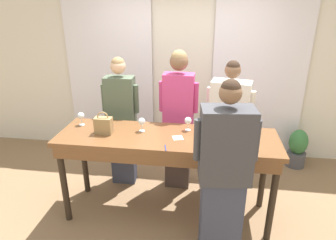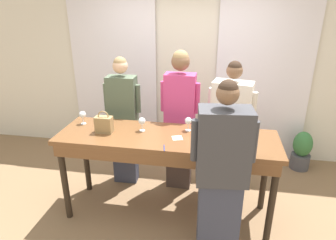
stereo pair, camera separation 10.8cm
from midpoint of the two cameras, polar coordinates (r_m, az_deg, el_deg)
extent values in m
plane|color=#846647|center=(3.73, -1.02, -17.07)|extent=(18.00, 18.00, 0.00)
cube|color=silver|center=(4.63, 2.10, 10.17)|extent=(12.00, 0.06, 2.80)
cube|color=white|center=(4.83, -11.65, 9.55)|extent=(1.35, 0.03, 2.69)
cube|color=white|center=(4.60, 16.29, 8.53)|extent=(1.35, 0.03, 2.69)
cube|color=brown|center=(3.20, -1.14, -3.39)|extent=(2.35, 0.70, 0.05)
cube|color=brown|center=(2.95, -2.17, -7.67)|extent=(2.26, 0.03, 0.12)
cylinder|color=#2D2319|center=(3.55, -20.03, -11.34)|extent=(0.07, 0.07, 0.95)
cylinder|color=#2D2319|center=(3.25, 18.31, -14.50)|extent=(0.07, 0.07, 0.95)
cylinder|color=#2D2319|center=(3.97, -16.45, -7.13)|extent=(0.07, 0.07, 0.95)
cylinder|color=#2D2319|center=(3.71, 16.96, -9.45)|extent=(0.07, 0.07, 0.95)
cylinder|color=black|center=(3.27, 14.33, -1.23)|extent=(0.08, 0.08, 0.19)
cone|color=black|center=(3.23, 14.53, 0.69)|extent=(0.08, 0.08, 0.04)
cylinder|color=black|center=(3.21, 14.63, 1.73)|extent=(0.03, 0.03, 0.08)
cylinder|color=beige|center=(3.28, 14.32, -1.38)|extent=(0.08, 0.08, 0.08)
cube|color=#997A4C|center=(3.29, -13.10, -1.05)|extent=(0.18, 0.10, 0.18)
torus|color=#997A4C|center=(3.26, -13.25, 0.52)|extent=(0.12, 0.01, 0.12)
cylinder|color=white|center=(3.32, 2.87, -1.91)|extent=(0.06, 0.06, 0.00)
cylinder|color=white|center=(3.31, 2.88, -1.26)|extent=(0.01, 0.01, 0.08)
sphere|color=white|center=(3.28, 2.90, -0.11)|extent=(0.08, 0.08, 0.08)
cylinder|color=white|center=(2.99, 7.56, -4.95)|extent=(0.06, 0.06, 0.00)
cylinder|color=white|center=(2.97, 7.60, -4.25)|extent=(0.01, 0.01, 0.08)
sphere|color=white|center=(2.94, 7.67, -3.00)|extent=(0.08, 0.08, 0.08)
cylinder|color=white|center=(3.25, 8.74, -2.75)|extent=(0.06, 0.06, 0.00)
cylinder|color=white|center=(3.23, 8.78, -2.09)|extent=(0.01, 0.01, 0.08)
sphere|color=white|center=(3.20, 8.85, -0.92)|extent=(0.08, 0.08, 0.08)
sphere|color=beige|center=(3.21, 8.84, -1.08)|extent=(0.05, 0.05, 0.05)
cylinder|color=white|center=(3.31, -5.90, -2.07)|extent=(0.06, 0.06, 0.00)
cylinder|color=white|center=(3.30, -5.93, -1.43)|extent=(0.01, 0.01, 0.08)
sphere|color=white|center=(3.27, -5.98, -0.27)|extent=(0.08, 0.08, 0.08)
cylinder|color=white|center=(2.92, 14.89, -6.25)|extent=(0.06, 0.06, 0.00)
cylinder|color=white|center=(2.90, 14.97, -5.54)|extent=(0.01, 0.01, 0.08)
sphere|color=white|center=(2.87, 15.11, -4.27)|extent=(0.08, 0.08, 0.08)
cylinder|color=white|center=(3.61, -16.90, -0.87)|extent=(0.06, 0.06, 0.00)
cylinder|color=white|center=(3.60, -16.97, -0.28)|extent=(0.01, 0.01, 0.08)
sphere|color=white|center=(3.57, -17.10, 0.79)|extent=(0.08, 0.08, 0.08)
cylinder|color=white|center=(2.99, 9.38, -5.07)|extent=(0.06, 0.06, 0.00)
cylinder|color=white|center=(2.97, 9.43, -4.37)|extent=(0.01, 0.01, 0.08)
sphere|color=white|center=(2.94, 9.51, -3.12)|extent=(0.08, 0.08, 0.08)
cylinder|color=white|center=(3.15, 6.93, -3.44)|extent=(0.06, 0.06, 0.00)
cylinder|color=white|center=(3.14, 6.97, -2.77)|extent=(0.01, 0.01, 0.08)
sphere|color=white|center=(3.11, 7.03, -1.56)|extent=(0.08, 0.08, 0.08)
cube|color=white|center=(3.13, 0.88, -3.43)|extent=(0.13, 0.13, 0.00)
cylinder|color=#193399|center=(2.92, -1.54, -5.36)|extent=(0.03, 0.13, 0.01)
cube|color=#383D51|center=(4.11, -9.21, -6.43)|extent=(0.31, 0.19, 0.82)
cube|color=#4C5B47|center=(3.82, -9.88, 3.36)|extent=(0.37, 0.22, 0.65)
sphere|color=#DBAD89|center=(3.70, -10.34, 10.01)|extent=(0.19, 0.19, 0.19)
sphere|color=#93754C|center=(3.69, -10.37, 10.50)|extent=(0.16, 0.16, 0.16)
cylinder|color=#4C5B47|center=(3.75, -6.94, 3.98)|extent=(0.07, 0.07, 0.36)
cylinder|color=#4C5B47|center=(3.86, -12.82, 4.11)|extent=(0.07, 0.07, 0.36)
cube|color=#473833|center=(3.96, 1.07, -7.00)|extent=(0.32, 0.18, 0.86)
cube|color=#C63D7A|center=(3.65, 1.16, 3.61)|extent=(0.37, 0.21, 0.68)
sphere|color=brown|center=(3.53, 1.22, 11.10)|extent=(0.22, 0.22, 0.22)
sphere|color=#93754C|center=(3.52, 1.22, 11.71)|extent=(0.19, 0.19, 0.19)
cylinder|color=#C63D7A|center=(3.61, 4.41, 4.21)|extent=(0.07, 0.07, 0.37)
cylinder|color=#C63D7A|center=(3.67, -2.04, 4.52)|extent=(0.07, 0.07, 0.37)
cube|color=#473833|center=(3.95, 10.09, -7.74)|extent=(0.42, 0.28, 0.82)
cube|color=silver|center=(3.65, 10.85, 2.33)|extent=(0.50, 0.33, 0.65)
sphere|color=brown|center=(3.53, 11.37, 9.26)|extent=(0.19, 0.19, 0.19)
sphere|color=#332319|center=(3.52, 11.41, 9.78)|extent=(0.16, 0.16, 0.16)
cylinder|color=silver|center=(3.61, 14.82, 2.58)|extent=(0.08, 0.08, 0.36)
cylinder|color=silver|center=(3.67, 7.05, 3.51)|extent=(0.08, 0.08, 0.36)
cube|color=#383D51|center=(3.02, 8.87, -17.92)|extent=(0.40, 0.27, 0.85)
cube|color=#3D3D42|center=(2.60, 9.86, -4.83)|extent=(0.47, 0.32, 0.68)
sphere|color=brown|center=(2.42, 10.57, 5.08)|extent=(0.19, 0.19, 0.19)
sphere|color=#332319|center=(2.41, 10.62, 5.82)|extent=(0.16, 0.16, 0.16)
cylinder|color=#3D3D42|center=(2.55, 4.48, -3.80)|extent=(0.08, 0.08, 0.37)
cylinder|color=#3D3D42|center=(2.62, 15.23, -3.80)|extent=(0.08, 0.08, 0.37)
cylinder|color=#4C4C51|center=(4.92, 22.52, -6.85)|extent=(0.27, 0.27, 0.23)
ellipsoid|color=#38753D|center=(4.80, 23.01, -3.87)|extent=(0.27, 0.27, 0.38)
camera|label=1|loc=(0.05, -90.97, -0.39)|focal=32.00mm
camera|label=2|loc=(0.05, 89.03, 0.39)|focal=32.00mm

